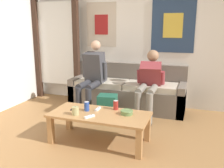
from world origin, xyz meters
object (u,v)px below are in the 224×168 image
couch (127,93)px  person_seated_adult (92,74)px  person_seated_teen (149,81)px  ceramic_bowl (127,112)px  game_controller_near_right (90,117)px  backpack (107,109)px  game_controller_near_left (98,109)px  pillar_candle (75,111)px  drink_can_red (116,105)px  drink_can_blue (87,106)px  cell_phone (74,109)px  coffee_table (100,118)px

couch → person_seated_adult: size_ratio=1.68×
couch → person_seated_teen: bearing=-36.0°
person_seated_teen → ceramic_bowl: bearing=-93.7°
ceramic_bowl → couch: bearing=105.6°
game_controller_near_right → backpack: bearing=96.0°
ceramic_bowl → game_controller_near_left: size_ratio=1.11×
couch → game_controller_near_left: 1.36m
pillar_candle → drink_can_red: size_ratio=0.95×
drink_can_blue → backpack: bearing=86.1°
couch → drink_can_red: 1.30m
person_seated_adult → cell_phone: size_ratio=8.48×
person_seated_adult → drink_can_red: (0.73, -0.89, -0.21)m
coffee_table → game_controller_near_right: (-0.06, -0.18, 0.07)m
drink_can_blue → drink_can_red: (0.35, 0.17, 0.00)m
backpack → game_controller_near_right: (0.09, -0.87, 0.20)m
person_seated_teen → drink_can_blue: person_seated_teen is taller
couch → person_seated_adult: person_seated_adult is taller
drink_can_blue → cell_phone: (-0.19, 0.01, -0.06)m
drink_can_blue → drink_can_red: 0.39m
backpack → pillar_candle: bearing=-97.6°
drink_can_blue → pillar_candle: bearing=-109.7°
game_controller_near_left → person_seated_adult: bearing=117.5°
coffee_table → drink_can_red: size_ratio=10.25×
backpack → ceramic_bowl: ceramic_bowl is taller
ceramic_bowl → game_controller_near_left: 0.41m
couch → cell_phone: (-0.34, -1.44, 0.11)m
drink_can_red → pillar_candle: bearing=-138.7°
pillar_candle → drink_can_blue: size_ratio=0.95×
person_seated_teen → backpack: size_ratio=2.51×
ceramic_bowl → drink_can_red: 0.23m
drink_can_blue → game_controller_near_left: bearing=34.0°
person_seated_adult → game_controller_near_right: person_seated_adult is taller
drink_can_blue → cell_phone: bearing=177.9°
game_controller_near_left → cell_phone: bearing=-166.4°
drink_can_red → game_controller_near_left: drink_can_red is taller
person_seated_adult → person_seated_teen: 0.99m
cell_phone → game_controller_near_left: bearing=13.6°
backpack → couch: bearing=82.7°
person_seated_adult → game_controller_near_left: 1.13m
coffee_table → ceramic_bowl: size_ratio=7.93×
person_seated_teen → ceramic_bowl: person_seated_teen is taller
person_seated_adult → person_seated_teen: person_seated_adult is taller
backpack → drink_can_red: drink_can_red is taller
drink_can_red → cell_phone: (-0.54, -0.17, -0.06)m
drink_can_blue → drink_can_red: same height
couch → drink_can_blue: (-0.15, -1.44, 0.17)m
person_seated_adult → game_controller_near_right: (0.52, -1.28, -0.26)m
ceramic_bowl → game_controller_near_right: (-0.40, -0.26, -0.02)m
drink_can_red → ceramic_bowl: bearing=-34.6°
couch → ceramic_bowl: (0.39, -1.40, 0.14)m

